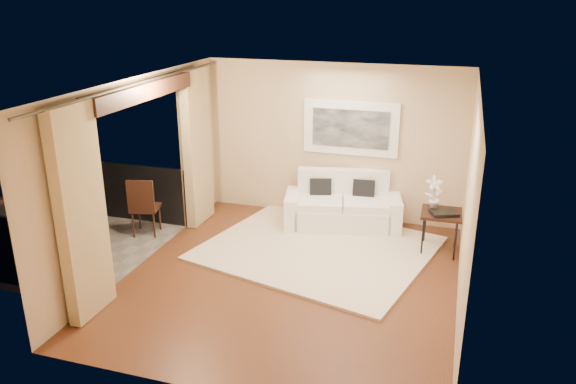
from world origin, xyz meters
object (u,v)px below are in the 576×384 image
at_px(balcony_chair_far, 143,203).
at_px(bistro_table, 62,212).
at_px(sofa, 343,207).
at_px(ice_bucket, 53,198).
at_px(side_table, 441,216).
at_px(orchid, 434,193).
at_px(balcony_chair_near, 48,238).

bearing_deg(balcony_chair_far, bistro_table, 42.63).
relative_size(sofa, ice_bucket, 10.29).
bearing_deg(bistro_table, balcony_chair_far, 57.07).
height_order(side_table, balcony_chair_far, balcony_chair_far).
relative_size(orchid, bistro_table, 0.64).
xyz_separation_m(balcony_chair_near, ice_bucket, (-0.34, 0.60, 0.34)).
xyz_separation_m(bistro_table, ice_bucket, (-0.19, 0.08, 0.18)).
relative_size(side_table, balcony_chair_far, 0.66).
height_order(bistro_table, ice_bucket, ice_bucket).
relative_size(side_table, orchid, 1.25).
distance_m(balcony_chair_near, ice_bucket, 0.77).
xyz_separation_m(balcony_chair_far, balcony_chair_near, (-0.55, -1.59, 0.00)).
distance_m(orchid, ice_bucket, 5.71).
bearing_deg(balcony_chair_near, bistro_table, 87.89).
bearing_deg(sofa, ice_bucket, -160.41).
relative_size(balcony_chair_far, ice_bucket, 4.95).
distance_m(sofa, side_table, 1.76).
height_order(sofa, side_table, sofa).
distance_m(side_table, balcony_chair_near, 5.71).
distance_m(sofa, balcony_chair_far, 3.31).
relative_size(side_table, ice_bucket, 3.26).
height_order(side_table, ice_bucket, ice_bucket).
relative_size(balcony_chair_near, ice_bucket, 4.98).
relative_size(sofa, balcony_chair_near, 2.07).
relative_size(balcony_chair_far, balcony_chair_near, 0.99).
bearing_deg(side_table, ice_bucket, -161.81).
distance_m(balcony_chair_far, balcony_chair_near, 1.68).
bearing_deg(side_table, orchid, 143.33).
xyz_separation_m(side_table, orchid, (-0.14, 0.10, 0.32)).
bearing_deg(balcony_chair_far, sofa, -169.37).
bearing_deg(bistro_table, balcony_chair_near, -74.13).
height_order(bistro_table, balcony_chair_far, balcony_chair_far).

